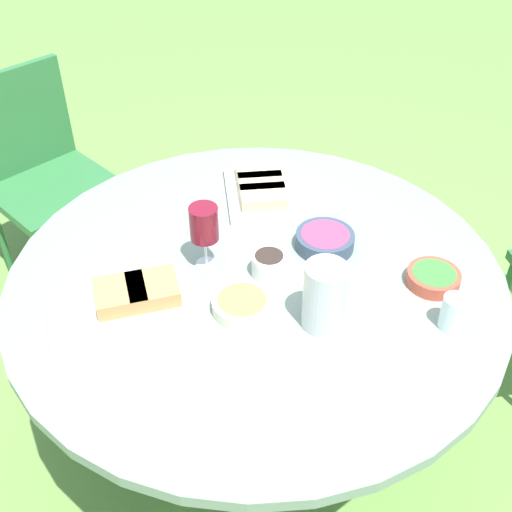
{
  "coord_description": "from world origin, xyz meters",
  "views": [
    {
      "loc": [
        -0.97,
        0.92,
        1.87
      ],
      "look_at": [
        0.0,
        0.0,
        0.77
      ],
      "focal_mm": 45.0,
      "sensor_mm": 36.0,
      "label": 1
    }
  ],
  "objects": [
    {
      "name": "ground_plane",
      "position": [
        0.0,
        0.0,
        0.0
      ],
      "size": [
        40.0,
        40.0,
        0.0
      ],
      "primitive_type": "plane",
      "color": "#668E42"
    },
    {
      "name": "dining_table",
      "position": [
        0.0,
        0.0,
        0.61
      ],
      "size": [
        1.37,
        1.37,
        0.71
      ],
      "color": "#4C4C51",
      "rests_on": "ground_plane"
    },
    {
      "name": "chair_near_right",
      "position": [
        1.22,
        0.03,
        0.52
      ],
      "size": [
        0.43,
        0.45,
        0.89
      ],
      "color": "#2D6B38",
      "rests_on": "ground_plane"
    },
    {
      "name": "water_pitcher",
      "position": [
        -0.26,
        0.01,
        0.8
      ],
      "size": [
        0.11,
        0.11,
        0.18
      ],
      "color": "silver",
      "rests_on": "dining_table"
    },
    {
      "name": "wine_glass",
      "position": [
        0.12,
        0.08,
        0.85
      ],
      "size": [
        0.08,
        0.08,
        0.19
      ],
      "color": "silver",
      "rests_on": "dining_table"
    },
    {
      "name": "platter_bread_main",
      "position": [
        0.13,
        0.33,
        0.73
      ],
      "size": [
        0.34,
        0.42,
        0.07
      ],
      "color": "white",
      "rests_on": "dining_table"
    },
    {
      "name": "platter_charcuterie",
      "position": [
        0.26,
        -0.27,
        0.74
      ],
      "size": [
        0.37,
        0.36,
        0.06
      ],
      "color": "white",
      "rests_on": "dining_table"
    },
    {
      "name": "bowl_fries",
      "position": [
        -0.08,
        0.13,
        0.73
      ],
      "size": [
        0.16,
        0.16,
        0.04
      ],
      "color": "beige",
      "rests_on": "dining_table"
    },
    {
      "name": "bowl_salad",
      "position": [
        -0.36,
        -0.32,
        0.73
      ],
      "size": [
        0.14,
        0.14,
        0.04
      ],
      "color": "#B74733",
      "rests_on": "dining_table"
    },
    {
      "name": "bowl_olives",
      "position": [
        -0.03,
        -0.02,
        0.74
      ],
      "size": [
        0.1,
        0.1,
        0.07
      ],
      "color": "white",
      "rests_on": "dining_table"
    },
    {
      "name": "bowl_dip_red",
      "position": [
        -0.05,
        -0.22,
        0.73
      ],
      "size": [
        0.17,
        0.17,
        0.05
      ],
      "color": "#334256",
      "rests_on": "dining_table"
    },
    {
      "name": "cup_water_near",
      "position": [
        -0.48,
        -0.21,
        0.75
      ],
      "size": [
        0.06,
        0.06,
        0.09
      ],
      "color": "silver",
      "rests_on": "dining_table"
    },
    {
      "name": "handbag",
      "position": [
        0.61,
        -1.06,
        0.13
      ],
      "size": [
        0.3,
        0.14,
        0.37
      ],
      "color": "brown",
      "rests_on": "ground_plane"
    }
  ]
}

